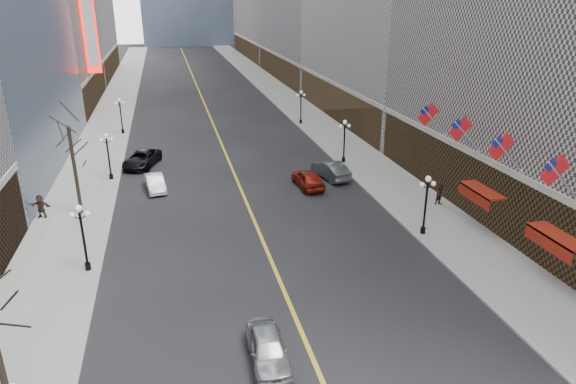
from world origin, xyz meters
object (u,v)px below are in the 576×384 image
streetlamp_west_2 (108,151)px  car_sb_mid (308,178)px  streetlamp_east_1 (426,199)px  streetlamp_west_1 (82,231)px  car_sb_far (331,170)px  streetlamp_east_2 (344,137)px  car_nb_far (142,159)px  streetlamp_west_3 (121,112)px  car_nb_near (268,349)px  car_nb_mid (155,183)px  streetlamp_east_3 (301,103)px

streetlamp_west_2 → car_sb_mid: bearing=-18.9°
streetlamp_east_1 → car_sb_mid: 13.28m
streetlamp_west_1 → car_sb_far: size_ratio=0.88×
streetlamp_east_1 → streetlamp_east_2: 18.00m
streetlamp_east_1 → car_nb_far: bearing=133.6°
streetlamp_west_2 → car_sb_far: 21.33m
streetlamp_west_3 → car_nb_far: (2.80, -14.14, -2.10)m
streetlamp_east_2 → car_sb_far: streetlamp_east_2 is taller
streetlamp_east_2 → streetlamp_east_1: bearing=-90.0°
streetlamp_west_2 → car_nb_far: (2.80, 3.86, -2.10)m
car_sb_mid → streetlamp_west_2: bearing=-22.7°
streetlamp_east_2 → car_nb_far: bearing=169.5°
car_sb_mid → streetlamp_west_1: bearing=29.6°
streetlamp_west_1 → car_nb_near: size_ratio=1.00×
streetlamp_east_1 → streetlamp_west_1: 23.60m
streetlamp_west_2 → car_nb_near: bearing=-71.8°
streetlamp_west_1 → streetlamp_west_2: bearing=90.0°
streetlamp_east_2 → car_sb_far: 5.48m
car_nb_mid → streetlamp_west_2: bearing=130.7°
streetlamp_east_3 → car_nb_mid: (-19.44, -21.70, -2.19)m
streetlamp_east_1 → car_nb_far: 30.24m
car_nb_near → car_nb_far: (-6.81, 33.09, 0.03)m
streetlamp_east_3 → streetlamp_west_1: 43.05m
car_sb_mid → car_sb_far: 3.42m
streetlamp_east_3 → car_nb_near: (-13.99, -47.23, -2.13)m
streetlamp_east_2 → streetlamp_west_2: 23.60m
streetlamp_east_2 → streetlamp_west_1: size_ratio=1.00×
streetlamp_west_1 → car_nb_far: streetlamp_west_1 is taller
streetlamp_east_2 → car_nb_far: 21.26m
streetlamp_east_3 → streetlamp_west_3: 23.60m
streetlamp_east_3 → streetlamp_east_1: bearing=-90.0°
car_nb_mid → car_sb_far: (16.64, -0.54, 0.14)m
streetlamp_east_3 → streetlamp_west_1: same height
streetlamp_east_1 → car_nb_mid: bearing=143.7°
streetlamp_west_2 → streetlamp_west_3: size_ratio=1.00×
car_sb_far → streetlamp_east_3: bearing=-109.1°
streetlamp_west_2 → car_sb_far: streetlamp_west_2 is taller
streetlamp_east_1 → streetlamp_east_3: 36.00m
streetlamp_east_3 → car_nb_mid: size_ratio=1.05×
streetlamp_west_1 → car_nb_near: 14.94m
car_nb_near → streetlamp_east_2: bearing=65.5°
streetlamp_east_2 → car_nb_near: bearing=-115.6°
streetlamp_west_1 → car_sb_far: streetlamp_west_1 is taller
streetlamp_west_3 → car_nb_far: bearing=-78.8°
streetlamp_west_2 → streetlamp_west_3: bearing=90.0°
streetlamp_east_2 → car_nb_mid: 19.91m
streetlamp_east_1 → car_sb_far: bearing=101.5°
streetlamp_east_1 → streetlamp_west_3: (-23.60, 36.00, 0.00)m
streetlamp_east_2 → streetlamp_west_2: bearing=180.0°
streetlamp_east_1 → car_nb_mid: size_ratio=1.05×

